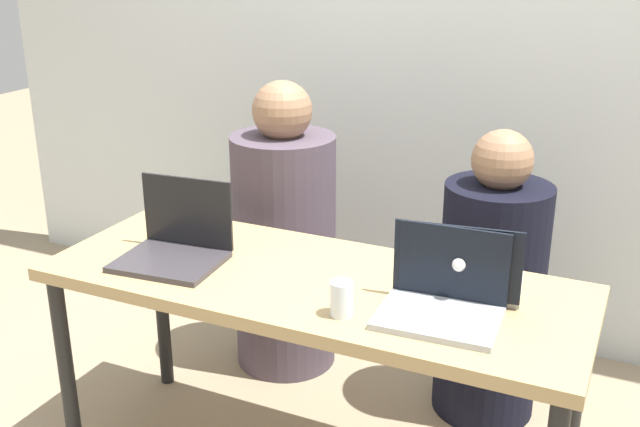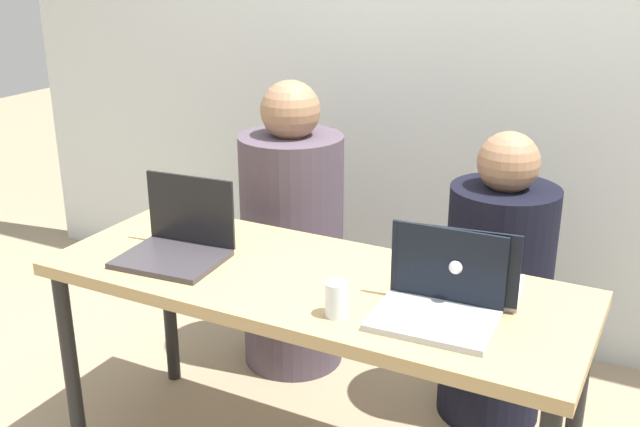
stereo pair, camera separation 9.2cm
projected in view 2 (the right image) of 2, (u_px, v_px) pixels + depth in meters
The scene contains 8 objects.
back_wall at pixel (450, 58), 3.07m from camera, with size 4.50×0.10×2.39m, color silver.
desk at pixel (311, 298), 2.24m from camera, with size 1.62×0.62×0.71m.
person_on_left at pixel (292, 243), 2.98m from camera, with size 0.51×0.51×1.17m.
person_on_right at pixel (497, 296), 2.64m from camera, with size 0.45×0.45×1.07m.
laptop_front_right at pixel (438, 301), 1.96m from camera, with size 0.33×0.27×0.23m.
laptop_back_right at pixel (460, 278), 2.10m from camera, with size 0.36×0.28×0.23m.
laptop_front_left at pixel (178, 241), 2.34m from camera, with size 0.33×0.30×0.24m.
water_glass_right at pixel (337, 301), 1.98m from camera, with size 0.06×0.06×0.10m.
Camera 2 is at (0.95, -1.78, 1.65)m, focal length 42.00 mm.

